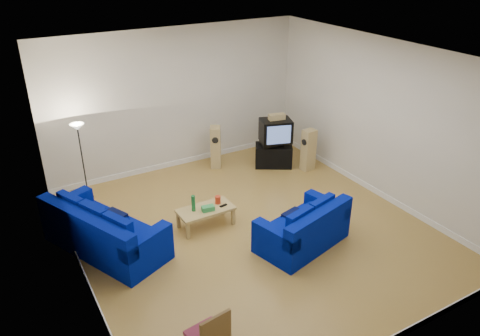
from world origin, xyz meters
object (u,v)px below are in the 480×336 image
tv_stand (274,155)px  television (276,131)px  sofa_three_seat (103,234)px  sofa_loveseat (304,230)px  coffee_table (206,211)px

tv_stand → television: size_ratio=1.05×
sofa_three_seat → sofa_loveseat: size_ratio=1.38×
coffee_table → sofa_loveseat: bearing=-49.3°
sofa_three_seat → coffee_table: bearing=59.8°
sofa_three_seat → television: 4.61m
sofa_loveseat → television: size_ratio=2.20×
sofa_three_seat → sofa_loveseat: 3.45m
tv_stand → television: 0.64m
sofa_three_seat → coffee_table: (1.85, -0.20, -0.00)m
sofa_three_seat → television: size_ratio=3.04×
sofa_three_seat → sofa_loveseat: bearing=38.2°
sofa_three_seat → sofa_loveseat: (3.06, -1.60, -0.02)m
television → tv_stand: bearing=110.0°
coffee_table → tv_stand: 2.97m
sofa_loveseat → coffee_table: (-1.21, 1.41, 0.02)m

